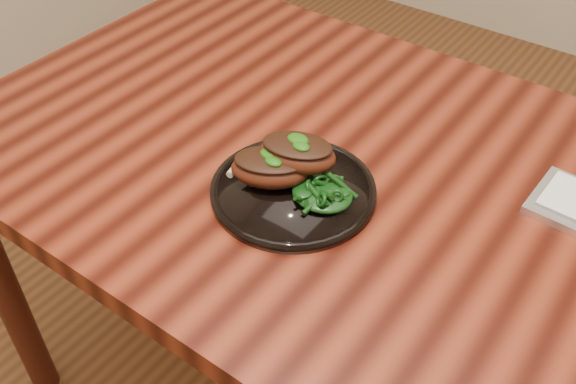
# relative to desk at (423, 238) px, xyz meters

# --- Properties ---
(desk) EXTENTS (1.60, 0.80, 0.75)m
(desk) POSITION_rel_desk_xyz_m (0.00, 0.00, 0.00)
(desk) COLOR black
(desk) RESTS_ON ground
(plate) EXTENTS (0.24, 0.24, 0.01)m
(plate) POSITION_rel_desk_xyz_m (-0.17, -0.11, 0.09)
(plate) COLOR black
(plate) RESTS_ON desk
(lamb_chop_front) EXTENTS (0.14, 0.12, 0.05)m
(lamb_chop_front) POSITION_rel_desk_xyz_m (-0.21, -0.12, 0.12)
(lamb_chop_front) COLOR #471B0D
(lamb_chop_front) RESTS_ON plate
(lamb_chop_back) EXTENTS (0.13, 0.11, 0.05)m
(lamb_chop_back) POSITION_rel_desk_xyz_m (-0.18, -0.09, 0.14)
(lamb_chop_back) COLOR #471B0D
(lamb_chop_back) RESTS_ON plate
(herb_smear) EXTENTS (0.08, 0.05, 0.01)m
(herb_smear) POSITION_rel_desk_xyz_m (-0.20, -0.06, 0.10)
(herb_smear) COLOR #0E4006
(herb_smear) RESTS_ON plate
(greens_heap) EXTENTS (0.09, 0.09, 0.03)m
(greens_heap) POSITION_rel_desk_xyz_m (-0.12, -0.11, 0.11)
(greens_heap) COLOR black
(greens_heap) RESTS_ON plate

